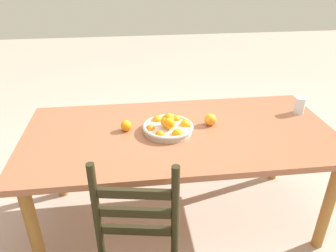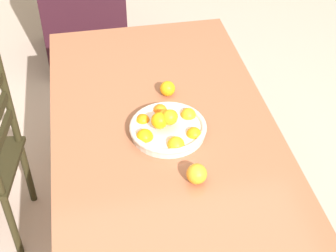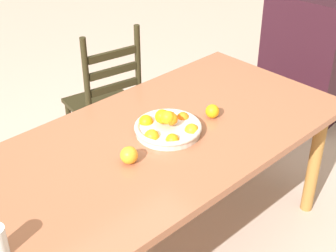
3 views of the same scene
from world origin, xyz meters
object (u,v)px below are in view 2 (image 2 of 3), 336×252
at_px(dining_table, 169,159).
at_px(orange_loose_1, 168,89).
at_px(fruit_bowl, 168,127).
at_px(orange_loose_0, 197,174).

height_order(dining_table, orange_loose_1, orange_loose_1).
bearing_deg(fruit_bowl, orange_loose_0, -168.76).
bearing_deg(orange_loose_0, orange_loose_1, 0.91).
height_order(orange_loose_0, orange_loose_1, orange_loose_0).
xyz_separation_m(fruit_bowl, orange_loose_0, (-0.29, -0.06, 0.01)).
height_order(dining_table, orange_loose_0, orange_loose_0).
xyz_separation_m(fruit_bowl, orange_loose_1, (0.27, -0.05, 0.00)).
xyz_separation_m(dining_table, orange_loose_0, (-0.21, -0.06, 0.12)).
distance_m(orange_loose_0, orange_loose_1, 0.55).
xyz_separation_m(dining_table, orange_loose_1, (0.34, -0.05, 0.11)).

